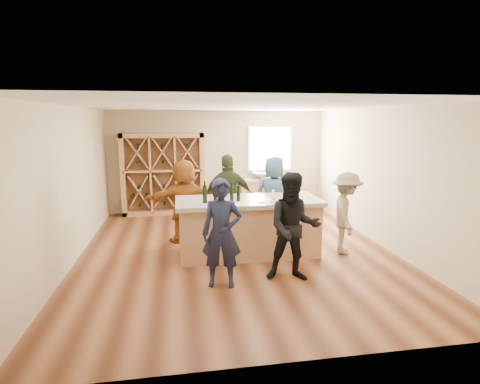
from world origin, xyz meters
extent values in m
cube|color=brown|center=(0.00, 0.00, -0.05)|extent=(6.00, 7.00, 0.10)
cube|color=white|center=(0.00, 0.00, 2.85)|extent=(6.00, 7.00, 0.10)
cube|color=#C9B591|center=(0.00, 3.55, 1.40)|extent=(6.00, 0.10, 2.80)
cube|color=#C9B591|center=(0.00, -3.55, 1.40)|extent=(6.00, 0.10, 2.80)
cube|color=#C9B591|center=(-3.05, 0.00, 1.40)|extent=(0.10, 7.00, 2.80)
cube|color=#C9B591|center=(3.05, 0.00, 1.40)|extent=(0.10, 7.00, 2.80)
cube|color=white|center=(1.50, 3.47, 1.75)|extent=(1.30, 0.06, 1.30)
cube|color=white|center=(1.50, 3.44, 1.75)|extent=(1.18, 0.01, 1.18)
cube|color=tan|center=(-1.50, 3.27, 1.10)|extent=(2.20, 0.45, 2.20)
cube|color=tan|center=(1.40, 3.20, 0.43)|extent=(1.60, 0.58, 0.86)
cube|color=#ADA08E|center=(1.40, 3.20, 0.89)|extent=(1.70, 0.62, 0.06)
imported|color=silver|center=(1.20, 3.20, 1.01)|extent=(0.54, 0.54, 0.19)
cylinder|color=silver|center=(1.20, 3.38, 1.07)|extent=(0.02, 0.02, 0.30)
cube|color=tan|center=(0.20, -0.17, 0.50)|extent=(2.60, 1.00, 1.00)
cube|color=#ADA08E|center=(0.20, -0.17, 1.04)|extent=(2.72, 1.12, 0.08)
cylinder|color=black|center=(-0.63, -0.36, 1.24)|extent=(0.09, 0.09, 0.32)
cylinder|color=black|center=(-0.45, -0.38, 1.22)|extent=(0.08, 0.08, 0.27)
cylinder|color=black|center=(-0.35, -0.30, 1.21)|extent=(0.08, 0.08, 0.26)
cylinder|color=black|center=(-0.15, -0.40, 1.22)|extent=(0.07, 0.07, 0.27)
cylinder|color=black|center=(-0.01, -0.28, 1.22)|extent=(0.09, 0.09, 0.28)
cone|color=white|center=(0.44, -0.61, 1.16)|extent=(0.08, 0.08, 0.17)
cone|color=white|center=(0.95, -0.66, 1.16)|extent=(0.07, 0.07, 0.16)
cone|color=white|center=(0.66, -0.27, 1.17)|extent=(0.07, 0.07, 0.18)
cone|color=white|center=(1.15, -0.46, 1.17)|extent=(0.08, 0.08, 0.19)
cube|color=white|center=(-0.13, -0.57, 1.08)|extent=(0.25, 0.30, 0.00)
cube|color=white|center=(0.40, -0.53, 1.08)|extent=(0.28, 0.33, 0.00)
cube|color=white|center=(1.08, -0.50, 1.08)|extent=(0.21, 0.28, 0.00)
imported|color=#191E38|center=(-0.46, -1.49, 0.85)|extent=(0.69, 0.56, 1.69)
imported|color=black|center=(0.69, -1.45, 0.88)|extent=(0.93, 0.62, 1.76)
imported|color=gray|center=(2.06, -0.42, 0.80)|extent=(0.79, 1.13, 1.59)
imported|color=#263319|center=(-0.05, 0.81, 0.92)|extent=(1.10, 0.60, 1.84)
imported|color=#335972|center=(0.96, 0.84, 0.89)|extent=(0.97, 0.73, 1.78)
imported|color=#994C19|center=(-0.99, 0.82, 0.88)|extent=(1.71, 0.85, 1.76)
camera|label=1|loc=(-1.07, -6.95, 2.56)|focal=28.00mm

